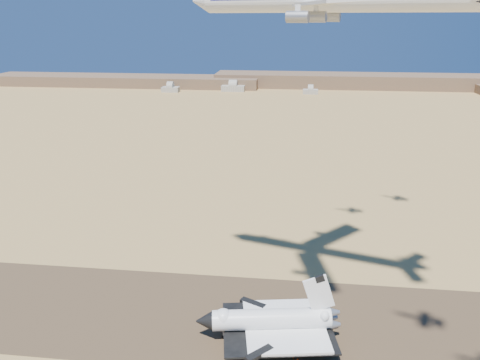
# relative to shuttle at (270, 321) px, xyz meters

# --- Properties ---
(ground) EXTENTS (1200.00, 1200.00, 0.00)m
(ground) POSITION_rel_shuttle_xyz_m (-16.13, 8.34, -5.72)
(ground) COLOR #A38648
(ground) RESTS_ON ground
(runway) EXTENTS (600.00, 50.00, 0.06)m
(runway) POSITION_rel_shuttle_xyz_m (-16.13, 8.34, -5.69)
(runway) COLOR brown
(runway) RESTS_ON ground
(ridgeline) EXTENTS (960.00, 90.00, 18.00)m
(ridgeline) POSITION_rel_shuttle_xyz_m (49.18, 535.65, 1.90)
(ridgeline) COLOR brown
(ridgeline) RESTS_ON ground
(hangars) EXTENTS (200.50, 29.50, 30.00)m
(hangars) POSITION_rel_shuttle_xyz_m (-80.13, 486.78, -0.89)
(hangars) COLOR #ADA79A
(hangars) RESTS_ON ground
(shuttle) EXTENTS (43.31, 31.12, 21.30)m
(shuttle) POSITION_rel_shuttle_xyz_m (0.00, 0.00, 0.00)
(shuttle) COLOR white
(shuttle) RESTS_ON runway
(crew_a) EXTENTS (0.63, 0.79, 1.90)m
(crew_a) POSITION_rel_shuttle_xyz_m (5.58, -7.46, -4.71)
(crew_a) COLOR #BF470B
(crew_a) RESTS_ON runway
(crew_b) EXTENTS (0.89, 0.95, 1.71)m
(crew_b) POSITION_rel_shuttle_xyz_m (7.20, -8.77, -4.81)
(crew_b) COLOR #BF470B
(crew_b) RESTS_ON runway
(chase_jet_d) EXTENTS (13.92, 7.61, 3.47)m
(chase_jet_d) POSITION_rel_shuttle_xyz_m (29.91, 55.85, 91.48)
(chase_jet_d) COLOR white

